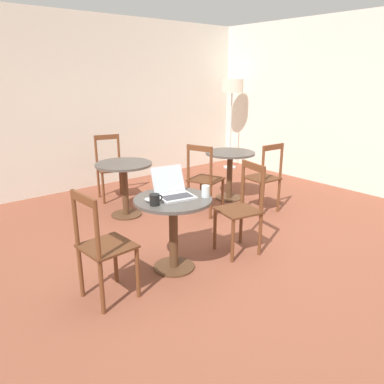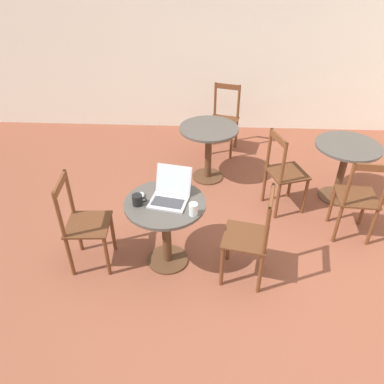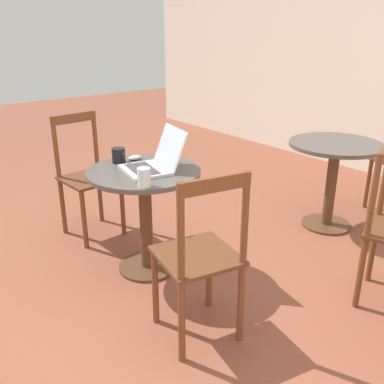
% 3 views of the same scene
% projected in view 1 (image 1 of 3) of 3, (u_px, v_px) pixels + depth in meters
% --- Properties ---
extents(ground_plane, '(16.00, 16.00, 0.00)m').
position_uv_depth(ground_plane, '(222.00, 255.00, 3.91)').
color(ground_plane, brown).
extents(wall_back, '(9.40, 0.06, 2.70)m').
position_uv_depth(wall_back, '(81.00, 104.00, 5.87)').
color(wall_back, silver).
rests_on(wall_back, ground_plane).
extents(wall_side, '(0.06, 9.40, 2.70)m').
position_uv_depth(wall_side, '(383.00, 107.00, 5.47)').
color(wall_side, silver).
rests_on(wall_side, ground_plane).
extents(cafe_table_near, '(0.73, 0.73, 0.71)m').
position_uv_depth(cafe_table_near, '(173.00, 216.00, 3.49)').
color(cafe_table_near, '#51331E').
rests_on(cafe_table_near, ground_plane).
extents(cafe_table_mid, '(0.73, 0.73, 0.71)m').
position_uv_depth(cafe_table_mid, '(230.00, 164.00, 5.53)').
color(cafe_table_mid, '#51331E').
rests_on(cafe_table_mid, ground_plane).
extents(cafe_table_far, '(0.73, 0.73, 0.71)m').
position_uv_depth(cafe_table_far, '(124.00, 176.00, 4.84)').
color(cafe_table_far, '#51331E').
rests_on(cafe_table_far, ground_plane).
extents(chair_near_left, '(0.41, 0.41, 0.95)m').
position_uv_depth(chair_near_left, '(102.00, 248.00, 3.01)').
color(chair_near_left, brown).
rests_on(chair_near_left, ground_plane).
extents(chair_near_right, '(0.46, 0.46, 0.95)m').
position_uv_depth(chair_near_right, '(241.00, 210.00, 3.86)').
color(chair_near_right, brown).
rests_on(chair_near_right, ground_plane).
extents(chair_mid_left, '(0.49, 0.49, 0.95)m').
position_uv_depth(chair_mid_left, '(204.00, 180.00, 4.93)').
color(chair_mid_left, brown).
rests_on(chair_mid_left, ground_plane).
extents(chair_mid_front, '(0.42, 0.42, 0.95)m').
position_uv_depth(chair_mid_front, '(264.00, 179.00, 5.00)').
color(chair_mid_front, brown).
rests_on(chair_mid_front, ground_plane).
extents(chair_far_back, '(0.48, 0.48, 0.95)m').
position_uv_depth(chair_far_back, '(110.00, 168.00, 5.56)').
color(chair_far_back, brown).
rests_on(chair_far_back, ground_plane).
extents(floor_lamp, '(0.42, 0.42, 1.72)m').
position_uv_depth(floor_lamp, '(232.00, 89.00, 7.09)').
color(floor_lamp, '#B7B7B7').
rests_on(floor_lamp, ground_plane).
extents(laptop, '(0.38, 0.41, 0.26)m').
position_uv_depth(laptop, '(174.00, 191.00, 3.48)').
color(laptop, '#B7B7BC').
rests_on(laptop, cafe_table_near).
extents(mouse, '(0.06, 0.10, 0.03)m').
position_uv_depth(mouse, '(149.00, 200.00, 3.35)').
color(mouse, '#B7B7BC').
rests_on(mouse, cafe_table_near).
extents(mug, '(0.13, 0.09, 0.10)m').
position_uv_depth(mug, '(155.00, 200.00, 3.25)').
color(mug, black).
rests_on(mug, cafe_table_near).
extents(drinking_glass, '(0.08, 0.08, 0.11)m').
position_uv_depth(drinking_glass, '(206.00, 191.00, 3.46)').
color(drinking_glass, silver).
rests_on(drinking_glass, cafe_table_near).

